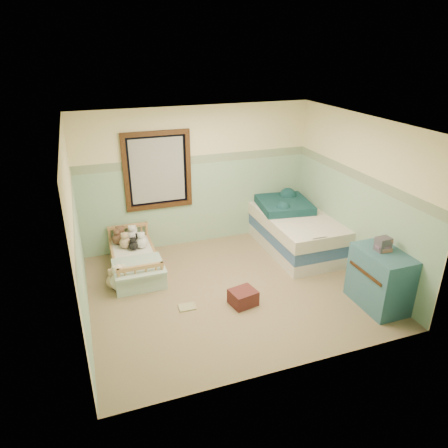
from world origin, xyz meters
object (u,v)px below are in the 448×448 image
object	(u,v)px
plush_floor_cream	(120,281)
red_pillow	(243,297)
toddler_bed_frame	(135,266)
plush_floor_tan	(114,281)
twin_bed_frame	(292,241)
dresser	(380,279)
floor_book	(187,307)

from	to	relation	value
plush_floor_cream	red_pillow	bearing A→B (deg)	-31.04
toddler_bed_frame	plush_floor_tan	distance (m)	0.57
plush_floor_tan	twin_bed_frame	bearing A→B (deg)	6.01
dresser	floor_book	bearing A→B (deg)	162.41
toddler_bed_frame	twin_bed_frame	xyz separation A→B (m)	(2.85, -0.07, 0.02)
plush_floor_cream	floor_book	distance (m)	1.16
red_pillow	floor_book	world-z (taller)	red_pillow
red_pillow	toddler_bed_frame	bearing A→B (deg)	131.78
floor_book	toddler_bed_frame	bearing A→B (deg)	114.98
twin_bed_frame	red_pillow	bearing A→B (deg)	-137.53
plush_floor_cream	plush_floor_tan	xyz separation A→B (m)	(-0.08, 0.08, -0.03)
plush_floor_tan	twin_bed_frame	world-z (taller)	plush_floor_tan
plush_floor_tan	dresser	size ratio (longest dim) A/B	0.27
plush_floor_tan	floor_book	xyz separation A→B (m)	(0.92, -0.88, -0.10)
red_pillow	floor_book	distance (m)	0.81
plush_floor_cream	red_pillow	xyz separation A→B (m)	(1.62, -0.98, -0.03)
plush_floor_cream	twin_bed_frame	world-z (taller)	plush_floor_cream
plush_floor_cream	dresser	distance (m)	3.80
plush_floor_tan	red_pillow	bearing A→B (deg)	-31.88
dresser	red_pillow	bearing A→B (deg)	160.36
plush_floor_tan	dresser	bearing A→B (deg)	-25.90
plush_floor_cream	floor_book	xyz separation A→B (m)	(0.83, -0.80, -0.13)
plush_floor_tan	floor_book	distance (m)	1.28
plush_floor_tan	floor_book	world-z (taller)	plush_floor_tan
twin_bed_frame	dresser	size ratio (longest dim) A/B	2.48
plush_floor_tan	twin_bed_frame	distance (m)	3.25
toddler_bed_frame	plush_floor_cream	world-z (taller)	plush_floor_cream
toddler_bed_frame	plush_floor_tan	world-z (taller)	plush_floor_tan
toddler_bed_frame	dresser	xyz separation A→B (m)	(3.12, -2.12, 0.33)
plush_floor_tan	floor_book	bearing A→B (deg)	-43.91
red_pillow	dresser	bearing A→B (deg)	-19.64
plush_floor_cream	twin_bed_frame	bearing A→B (deg)	7.66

